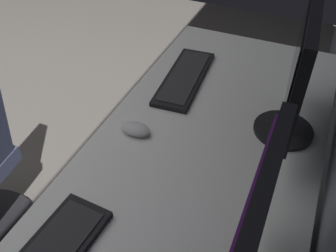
# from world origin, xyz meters

# --- Properties ---
(desk) EXTENTS (1.93, 0.73, 0.73)m
(desk) POSITION_xyz_m (0.22, 1.55, 0.66)
(desk) COLOR white
(desk) RESTS_ON ground
(monitor_secondary) EXTENTS (0.50, 0.20, 0.45)m
(monitor_secondary) POSITION_xyz_m (-0.14, 1.77, 0.99)
(monitor_secondary) COLOR black
(monitor_secondary) RESTS_ON desk
(keyboard_spare) EXTENTS (0.43, 0.17, 0.02)m
(keyboard_spare) POSITION_xyz_m (-0.29, 1.35, 0.74)
(keyboard_spare) COLOR black
(keyboard_spare) RESTS_ON desk
(mouse_main) EXTENTS (0.06, 0.10, 0.03)m
(mouse_main) POSITION_xyz_m (0.07, 1.31, 0.75)
(mouse_main) COLOR silver
(mouse_main) RESTS_ON desk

